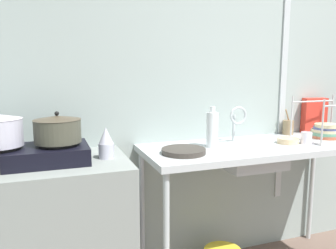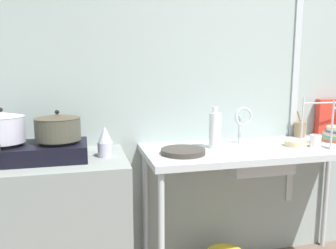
{
  "view_description": "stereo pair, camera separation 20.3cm",
  "coord_description": "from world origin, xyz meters",
  "px_view_note": "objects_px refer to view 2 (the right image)",
  "views": [
    {
      "loc": [
        -1.69,
        -0.55,
        1.41
      ],
      "look_at": [
        -1.01,
        1.34,
        1.09
      ],
      "focal_mm": 36.47,
      "sensor_mm": 36.0,
      "label": 1
    },
    {
      "loc": [
        -1.5,
        -0.61,
        1.41
      ],
      "look_at": [
        -1.01,
        1.34,
        1.09
      ],
      "focal_mm": 36.47,
      "sensor_mm": 36.0,
      "label": 2
    }
  ],
  "objects_px": {
    "faucet": "(243,119)",
    "pot_on_right_burner": "(58,127)",
    "frying_pan": "(183,151)",
    "stove": "(32,152)",
    "sink_basin": "(255,159)",
    "utensil_jar": "(300,129)",
    "pot_on_left_burner": "(2,127)",
    "small_bowl_on_drainboard": "(296,143)",
    "cereal_box": "(329,117)",
    "percolator": "(105,142)",
    "cup_by_rack": "(315,141)",
    "bottle_by_sink": "(215,130)"
  },
  "relations": [
    {
      "from": "cup_by_rack",
      "to": "utensil_jar",
      "type": "xyz_separation_m",
      "value": [
        0.11,
        0.32,
        0.02
      ]
    },
    {
      "from": "pot_on_left_burner",
      "to": "frying_pan",
      "type": "distance_m",
      "value": 1.01
    },
    {
      "from": "percolator",
      "to": "stove",
      "type": "bearing_deg",
      "value": 178.06
    },
    {
      "from": "percolator",
      "to": "utensil_jar",
      "type": "height_order",
      "value": "utensil_jar"
    },
    {
      "from": "pot_on_right_burner",
      "to": "bottle_by_sink",
      "type": "xyz_separation_m",
      "value": [
        0.94,
        0.04,
        -0.06
      ]
    },
    {
      "from": "sink_basin",
      "to": "utensil_jar",
      "type": "relative_size",
      "value": 2.0
    },
    {
      "from": "faucet",
      "to": "frying_pan",
      "type": "relative_size",
      "value": 0.95
    },
    {
      "from": "stove",
      "to": "cereal_box",
      "type": "xyz_separation_m",
      "value": [
        2.09,
        0.24,
        0.09
      ]
    },
    {
      "from": "stove",
      "to": "pot_on_right_burner",
      "type": "bearing_deg",
      "value": -0.0
    },
    {
      "from": "percolator",
      "to": "small_bowl_on_drainboard",
      "type": "xyz_separation_m",
      "value": [
        1.23,
        -0.02,
        -0.07
      ]
    },
    {
      "from": "faucet",
      "to": "bottle_by_sink",
      "type": "bearing_deg",
      "value": -163.46
    },
    {
      "from": "bottle_by_sink",
      "to": "utensil_jar",
      "type": "xyz_separation_m",
      "value": [
        0.75,
        0.19,
        -0.06
      ]
    },
    {
      "from": "cup_by_rack",
      "to": "utensil_jar",
      "type": "distance_m",
      "value": 0.34
    },
    {
      "from": "stove",
      "to": "faucet",
      "type": "relative_size",
      "value": 2.36
    },
    {
      "from": "faucet",
      "to": "cup_by_rack",
      "type": "height_order",
      "value": "faucet"
    },
    {
      "from": "frying_pan",
      "to": "small_bowl_on_drainboard",
      "type": "bearing_deg",
      "value": 1.81
    },
    {
      "from": "cereal_box",
      "to": "pot_on_right_burner",
      "type": "bearing_deg",
      "value": -164.75
    },
    {
      "from": "small_bowl_on_drainboard",
      "to": "utensil_jar",
      "type": "bearing_deg",
      "value": 51.22
    },
    {
      "from": "frying_pan",
      "to": "stove",
      "type": "bearing_deg",
      "value": 175.99
    },
    {
      "from": "stove",
      "to": "bottle_by_sink",
      "type": "distance_m",
      "value": 1.09
    },
    {
      "from": "pot_on_right_burner",
      "to": "percolator",
      "type": "distance_m",
      "value": 0.27
    },
    {
      "from": "pot_on_right_burner",
      "to": "cereal_box",
      "type": "xyz_separation_m",
      "value": [
        1.94,
        0.24,
        -0.04
      ]
    },
    {
      "from": "pot_on_right_burner",
      "to": "utensil_jar",
      "type": "xyz_separation_m",
      "value": [
        1.69,
        0.23,
        -0.12
      ]
    },
    {
      "from": "faucet",
      "to": "frying_pan",
      "type": "height_order",
      "value": "faucet"
    },
    {
      "from": "cup_by_rack",
      "to": "small_bowl_on_drainboard",
      "type": "xyz_separation_m",
      "value": [
        -0.1,
        0.06,
        -0.02
      ]
    },
    {
      "from": "pot_on_left_burner",
      "to": "frying_pan",
      "type": "relative_size",
      "value": 0.89
    },
    {
      "from": "small_bowl_on_drainboard",
      "to": "cereal_box",
      "type": "height_order",
      "value": "cereal_box"
    },
    {
      "from": "frying_pan",
      "to": "small_bowl_on_drainboard",
      "type": "distance_m",
      "value": 0.78
    },
    {
      "from": "frying_pan",
      "to": "bottle_by_sink",
      "type": "relative_size",
      "value": 1.0
    },
    {
      "from": "bottle_by_sink",
      "to": "pot_on_left_burner",
      "type": "bearing_deg",
      "value": -178.21
    },
    {
      "from": "pot_on_right_burner",
      "to": "utensil_jar",
      "type": "bearing_deg",
      "value": 7.71
    },
    {
      "from": "frying_pan",
      "to": "cup_by_rack",
      "type": "height_order",
      "value": "cup_by_rack"
    },
    {
      "from": "pot_on_right_burner",
      "to": "faucet",
      "type": "distance_m",
      "value": 1.17
    },
    {
      "from": "stove",
      "to": "pot_on_right_burner",
      "type": "relative_size",
      "value": 2.37
    },
    {
      "from": "faucet",
      "to": "pot_on_right_burner",
      "type": "bearing_deg",
      "value": -174.88
    },
    {
      "from": "small_bowl_on_drainboard",
      "to": "cereal_box",
      "type": "relative_size",
      "value": 0.52
    },
    {
      "from": "small_bowl_on_drainboard",
      "to": "utensil_jar",
      "type": "distance_m",
      "value": 0.34
    },
    {
      "from": "pot_on_right_burner",
      "to": "bottle_by_sink",
      "type": "bearing_deg",
      "value": 2.32
    },
    {
      "from": "cup_by_rack",
      "to": "small_bowl_on_drainboard",
      "type": "distance_m",
      "value": 0.12
    },
    {
      "from": "pot_on_right_burner",
      "to": "utensil_jar",
      "type": "distance_m",
      "value": 1.71
    },
    {
      "from": "sink_basin",
      "to": "utensil_jar",
      "type": "bearing_deg",
      "value": 27.78
    },
    {
      "from": "small_bowl_on_drainboard",
      "to": "bottle_by_sink",
      "type": "distance_m",
      "value": 0.55
    },
    {
      "from": "sink_basin",
      "to": "pot_on_right_burner",
      "type": "bearing_deg",
      "value": 178.38
    },
    {
      "from": "percolator",
      "to": "faucet",
      "type": "xyz_separation_m",
      "value": [
        0.91,
        0.12,
        0.08
      ]
    },
    {
      "from": "pot_on_left_burner",
      "to": "pot_on_right_burner",
      "type": "xyz_separation_m",
      "value": [
        0.29,
        0.0,
        -0.01
      ]
    },
    {
      "from": "percolator",
      "to": "pot_on_right_burner",
      "type": "bearing_deg",
      "value": 176.97
    },
    {
      "from": "frying_pan",
      "to": "cup_by_rack",
      "type": "distance_m",
      "value": 0.88
    },
    {
      "from": "pot_on_left_burner",
      "to": "utensil_jar",
      "type": "height_order",
      "value": "pot_on_left_burner"
    },
    {
      "from": "cereal_box",
      "to": "small_bowl_on_drainboard",
      "type": "bearing_deg",
      "value": -141.35
    },
    {
      "from": "stove",
      "to": "sink_basin",
      "type": "height_order",
      "value": "stove"
    }
  ]
}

